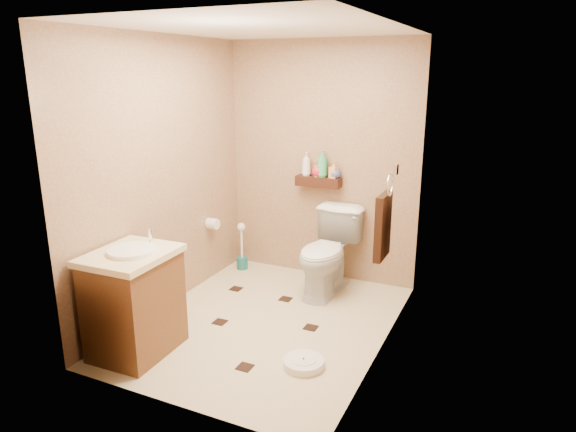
% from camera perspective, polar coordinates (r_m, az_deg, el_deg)
% --- Properties ---
extents(ground, '(2.50, 2.50, 0.00)m').
position_cam_1_polar(ground, '(4.52, -2.42, -11.81)').
color(ground, beige).
rests_on(ground, ground).
extents(wall_back, '(2.00, 0.04, 2.40)m').
position_cam_1_polar(wall_back, '(5.22, 3.75, 5.94)').
color(wall_back, '#A47B5D').
rests_on(wall_back, ground).
extents(wall_front, '(2.00, 0.04, 2.40)m').
position_cam_1_polar(wall_front, '(3.08, -13.37, -1.48)').
color(wall_front, '#A47B5D').
rests_on(wall_front, ground).
extents(wall_left, '(0.04, 2.50, 2.40)m').
position_cam_1_polar(wall_left, '(4.64, -13.68, 4.27)').
color(wall_left, '#A47B5D').
rests_on(wall_left, ground).
extents(wall_right, '(0.04, 2.50, 2.40)m').
position_cam_1_polar(wall_right, '(3.76, 11.06, 1.75)').
color(wall_right, '#A47B5D').
rests_on(wall_right, ground).
extents(ceiling, '(2.00, 2.50, 0.02)m').
position_cam_1_polar(ceiling, '(4.01, -2.84, 20.18)').
color(ceiling, silver).
rests_on(ceiling, wall_back).
extents(wall_shelf, '(0.46, 0.14, 0.10)m').
position_cam_1_polar(wall_shelf, '(5.18, 3.39, 3.84)').
color(wall_shelf, '#3C1C10').
rests_on(wall_shelf, wall_back).
extents(floor_accents, '(1.26, 1.30, 0.01)m').
position_cam_1_polar(floor_accents, '(4.48, -2.53, -12.03)').
color(floor_accents, black).
rests_on(floor_accents, ground).
extents(toilet, '(0.50, 0.82, 0.81)m').
position_cam_1_polar(toilet, '(4.96, 4.39, -4.08)').
color(toilet, white).
rests_on(toilet, ground).
extents(vanity, '(0.56, 0.68, 0.94)m').
position_cam_1_polar(vanity, '(4.10, -16.71, -9.04)').
color(vanity, brown).
rests_on(vanity, ground).
extents(bathroom_scale, '(0.35, 0.35, 0.06)m').
position_cam_1_polar(bathroom_scale, '(3.92, 1.74, -15.99)').
color(bathroom_scale, white).
rests_on(bathroom_scale, ground).
extents(toilet_brush, '(0.12, 0.12, 0.52)m').
position_cam_1_polar(toilet_brush, '(5.62, -5.15, -4.10)').
color(toilet_brush, '#186163').
rests_on(toilet_brush, ground).
extents(towel_ring, '(0.12, 0.30, 0.76)m').
position_cam_1_polar(towel_ring, '(4.08, 10.56, -0.82)').
color(towel_ring, silver).
rests_on(towel_ring, wall_right).
extents(toilet_paper, '(0.12, 0.11, 0.12)m').
position_cam_1_polar(toilet_paper, '(5.26, -8.38, -0.84)').
color(toilet_paper, white).
rests_on(toilet_paper, wall_left).
extents(bottle_a, '(0.13, 0.13, 0.24)m').
position_cam_1_polar(bottle_a, '(5.20, 2.05, 5.81)').
color(bottle_a, silver).
rests_on(bottle_a, wall_shelf).
extents(bottle_b, '(0.10, 0.10, 0.16)m').
position_cam_1_polar(bottle_b, '(5.16, 3.30, 5.28)').
color(bottle_b, orange).
rests_on(bottle_b, wall_shelf).
extents(bottle_c, '(0.13, 0.13, 0.15)m').
position_cam_1_polar(bottle_c, '(5.16, 3.33, 5.21)').
color(bottle_c, red).
rests_on(bottle_c, wall_shelf).
extents(bottle_d, '(0.11, 0.11, 0.27)m').
position_cam_1_polar(bottle_d, '(5.13, 3.83, 5.83)').
color(bottle_d, '#3AAF6B').
rests_on(bottle_d, wall_shelf).
extents(bottle_e, '(0.09, 0.09, 0.17)m').
position_cam_1_polar(bottle_e, '(5.10, 5.11, 5.14)').
color(bottle_e, '#EE9F4F').
rests_on(bottle_e, wall_shelf).
extents(bottle_f, '(0.12, 0.12, 0.13)m').
position_cam_1_polar(bottle_f, '(5.10, 5.31, 4.91)').
color(bottle_f, '#4352A8').
rests_on(bottle_f, wall_shelf).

